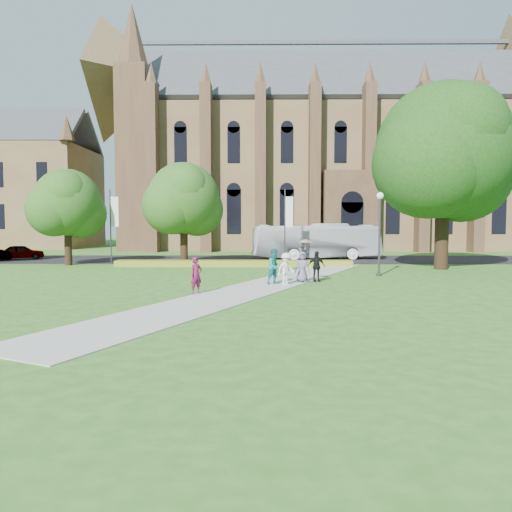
{
  "coord_description": "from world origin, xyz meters",
  "views": [
    {
      "loc": [
        0.08,
        -24.75,
        3.44
      ],
      "look_at": [
        -0.18,
        1.58,
        1.6
      ],
      "focal_mm": 35.0,
      "sensor_mm": 36.0,
      "label": 1
    }
  ],
  "objects_px": {
    "streetlamp": "(380,224)",
    "car_0": "(22,252)",
    "tour_coach": "(316,241)",
    "pedestrian_0": "(196,275)",
    "large_tree": "(444,151)"
  },
  "relations": [
    {
      "from": "streetlamp",
      "to": "car_0",
      "type": "height_order",
      "value": "streetlamp"
    },
    {
      "from": "car_0",
      "to": "tour_coach",
      "type": "bearing_deg",
      "value": -107.6
    },
    {
      "from": "large_tree",
      "to": "car_0",
      "type": "height_order",
      "value": "large_tree"
    },
    {
      "from": "pedestrian_0",
      "to": "car_0",
      "type": "bearing_deg",
      "value": 86.28
    },
    {
      "from": "large_tree",
      "to": "tour_coach",
      "type": "height_order",
      "value": "large_tree"
    },
    {
      "from": "streetlamp",
      "to": "tour_coach",
      "type": "xyz_separation_m",
      "value": [
        -2.42,
        13.92,
        -1.67
      ]
    },
    {
      "from": "large_tree",
      "to": "pedestrian_0",
      "type": "distance_m",
      "value": 21.63
    },
    {
      "from": "tour_coach",
      "to": "car_0",
      "type": "relative_size",
      "value": 3.04
    },
    {
      "from": "large_tree",
      "to": "pedestrian_0",
      "type": "height_order",
      "value": "large_tree"
    },
    {
      "from": "tour_coach",
      "to": "car_0",
      "type": "distance_m",
      "value": 26.63
    },
    {
      "from": "streetlamp",
      "to": "large_tree",
      "type": "distance_m",
      "value": 8.73
    },
    {
      "from": "tour_coach",
      "to": "car_0",
      "type": "height_order",
      "value": "tour_coach"
    },
    {
      "from": "streetlamp",
      "to": "large_tree",
      "type": "bearing_deg",
      "value": 39.29
    },
    {
      "from": "tour_coach",
      "to": "pedestrian_0",
      "type": "distance_m",
      "value": 23.42
    },
    {
      "from": "streetlamp",
      "to": "tour_coach",
      "type": "height_order",
      "value": "streetlamp"
    }
  ]
}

